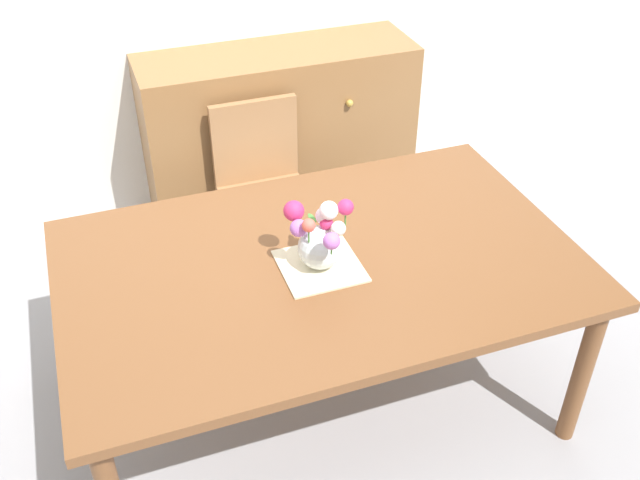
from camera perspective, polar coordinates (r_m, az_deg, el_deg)
The scene contains 6 objects.
ground_plane at distance 3.15m, azimuth 0.02°, elevation -12.23°, with size 12.00×12.00×0.00m, color #939399.
dining_table at distance 2.68m, azimuth 0.03°, elevation -2.73°, with size 1.88×1.19×0.74m.
chair_far at distance 3.51m, azimuth -4.53°, elevation 4.57°, with size 0.42×0.42×0.90m.
dresser at distance 3.90m, azimuth -3.17°, elevation 7.76°, with size 1.40×0.47×1.00m.
placemat at distance 2.61m, azimuth -0.00°, elevation -2.06°, with size 0.28×0.28×0.01m, color beige.
flower_vase at distance 2.53m, azimuth -0.04°, elevation 0.14°, with size 0.23×0.27×0.27m.
Camera 1 is at (-0.71, -1.96, 2.36)m, focal length 40.64 mm.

